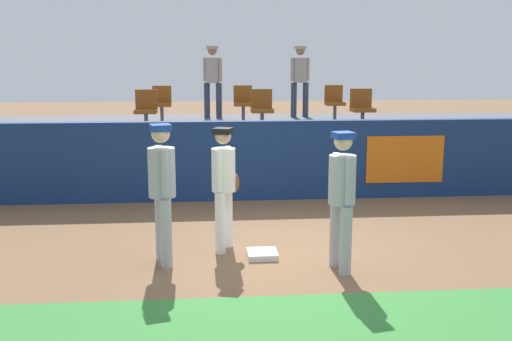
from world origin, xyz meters
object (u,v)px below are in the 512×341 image
object	(u,v)px
seat_front_left	(146,108)
seat_back_right	(334,100)
player_runner_visitor	(162,184)
first_base	(262,254)
seat_back_center	(243,101)
player_coach_visitor	(342,192)
seat_front_right	(362,106)
player_fielder_home	(224,180)
seat_front_center	(262,107)
spectator_hooded	(300,76)
seat_back_left	(162,101)
spectator_capped	(213,76)

from	to	relation	value
seat_front_left	seat_back_right	world-z (taller)	same
player_runner_visitor	seat_back_right	size ratio (longest dim) A/B	2.17
first_base	seat_back_center	world-z (taller)	seat_back_center
player_coach_visitor	seat_front_right	bearing A→B (deg)	151.89
player_fielder_home	seat_front_center	xyz separation A→B (m)	(0.94, 4.42, 0.65)
seat_front_left	spectator_hooded	xyz separation A→B (m)	(3.62, 2.59, 0.56)
player_coach_visitor	seat_back_left	bearing A→B (deg)	-170.24
seat_front_center	spectator_capped	distance (m)	2.80
player_coach_visitor	seat_back_center	distance (m)	7.23
player_runner_visitor	spectator_hooded	xyz separation A→B (m)	(2.96, 7.51, 1.14)
player_fielder_home	spectator_capped	xyz separation A→B (m)	(-0.06, 6.98, 1.21)
spectator_hooded	spectator_capped	distance (m)	2.21
player_runner_visitor	seat_back_left	distance (m)	6.77
player_runner_visitor	seat_back_left	xyz separation A→B (m)	(-0.47, 6.73, 0.58)
seat_front_right	player_fielder_home	bearing A→B (deg)	-124.90
seat_front_center	seat_back_right	distance (m)	2.65
first_base	seat_front_right	size ratio (longest dim) A/B	0.48
seat_back_center	spectator_hooded	distance (m)	1.78
seat_back_center	seat_back_right	distance (m)	2.23
spectator_capped	spectator_hooded	bearing A→B (deg)	-159.10
player_runner_visitor	seat_back_center	distance (m)	6.91
seat_back_right	spectator_hooded	size ratio (longest dim) A/B	0.47
first_base	player_runner_visitor	size ratio (longest dim) A/B	0.22
spectator_hooded	first_base	bearing A→B (deg)	67.00
seat_front_left	seat_back_center	xyz separation A→B (m)	(2.13, 1.80, -0.00)
seat_front_center	spectator_capped	bearing A→B (deg)	111.21
first_base	seat_back_right	distance (m)	7.18
seat_front_right	seat_front_left	size ratio (longest dim) A/B	1.00
spectator_capped	player_fielder_home	bearing A→B (deg)	110.70
player_coach_visitor	spectator_capped	size ratio (longest dim) A/B	0.99
first_base	seat_front_right	xyz separation A→B (m)	(2.59, 4.78, 1.60)
player_fielder_home	seat_front_left	distance (m)	4.71
first_base	player_runner_visitor	distance (m)	1.66
seat_front_right	spectator_hooded	size ratio (longest dim) A/B	0.47
seat_front_right	player_runner_visitor	bearing A→B (deg)	-128.30
seat_front_center	seat_back_right	world-z (taller)	same
seat_back_center	seat_back_right	size ratio (longest dim) A/B	1.00
seat_back_left	spectator_hooded	xyz separation A→B (m)	(3.43, 0.79, 0.56)
player_runner_visitor	seat_back_left	size ratio (longest dim) A/B	2.17
seat_back_right	spectator_capped	world-z (taller)	spectator_capped
player_fielder_home	seat_front_center	size ratio (longest dim) A/B	2.04
seat_back_right	spectator_capped	xyz separation A→B (m)	(-2.94, 0.76, 0.56)
seat_front_right	seat_back_left	size ratio (longest dim) A/B	1.00
seat_front_left	seat_front_right	bearing A→B (deg)	0.00
seat_back_center	player_fielder_home	bearing A→B (deg)	-96.01
seat_front_center	spectator_hooded	size ratio (longest dim) A/B	0.47
seat_front_right	seat_back_right	world-z (taller)	same
player_coach_visitor	seat_front_left	xyz separation A→B (m)	(-2.89, 5.37, 0.62)
player_runner_visitor	seat_front_right	bearing A→B (deg)	126.79
player_fielder_home	seat_front_right	bearing A→B (deg)	166.11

